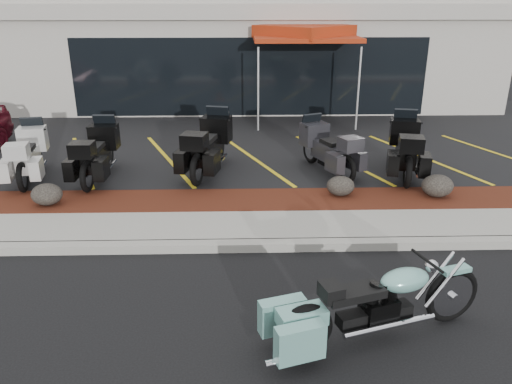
{
  "coord_description": "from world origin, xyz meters",
  "views": [
    {
      "loc": [
        -0.28,
        -6.69,
        4.02
      ],
      "look_at": [
        -0.06,
        1.2,
        0.94
      ],
      "focal_mm": 35.0,
      "sensor_mm": 36.0,
      "label": 1
    }
  ],
  "objects_px": {
    "popup_canopy": "(304,34)",
    "touring_white": "(35,143)",
    "traffic_cone": "(211,133)",
    "hero_cruiser": "(453,287)"
  },
  "relations": [
    {
      "from": "popup_canopy",
      "to": "touring_white",
      "type": "bearing_deg",
      "value": -140.54
    },
    {
      "from": "traffic_cone",
      "to": "popup_canopy",
      "type": "relative_size",
      "value": 0.12
    },
    {
      "from": "popup_canopy",
      "to": "traffic_cone",
      "type": "bearing_deg",
      "value": -135.46
    },
    {
      "from": "hero_cruiser",
      "to": "popup_canopy",
      "type": "bearing_deg",
      "value": 76.17
    },
    {
      "from": "hero_cruiser",
      "to": "popup_canopy",
      "type": "height_order",
      "value": "popup_canopy"
    },
    {
      "from": "touring_white",
      "to": "popup_canopy",
      "type": "bearing_deg",
      "value": -63.89
    },
    {
      "from": "hero_cruiser",
      "to": "traffic_cone",
      "type": "height_order",
      "value": "hero_cruiser"
    },
    {
      "from": "touring_white",
      "to": "hero_cruiser",
      "type": "bearing_deg",
      "value": -138.99
    },
    {
      "from": "hero_cruiser",
      "to": "popup_canopy",
      "type": "distance_m",
      "value": 11.56
    },
    {
      "from": "touring_white",
      "to": "popup_canopy",
      "type": "relative_size",
      "value": 0.63
    }
  ]
}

